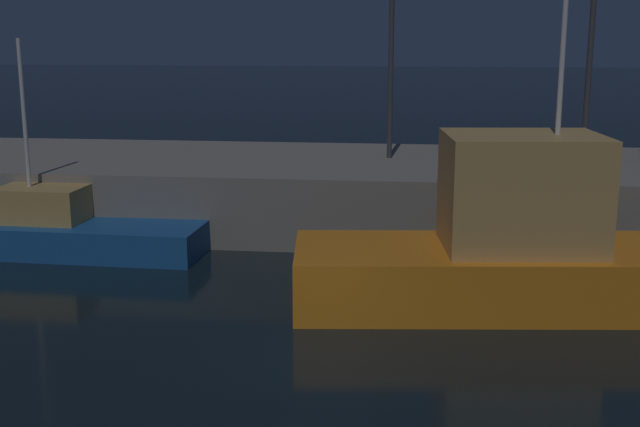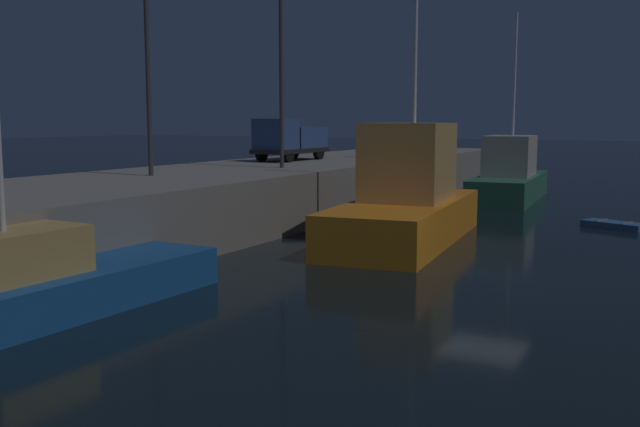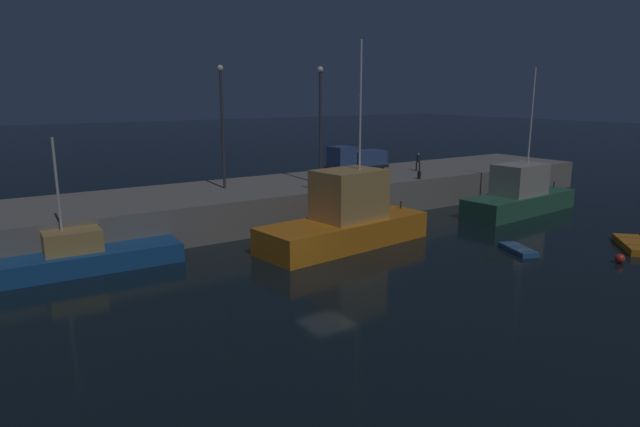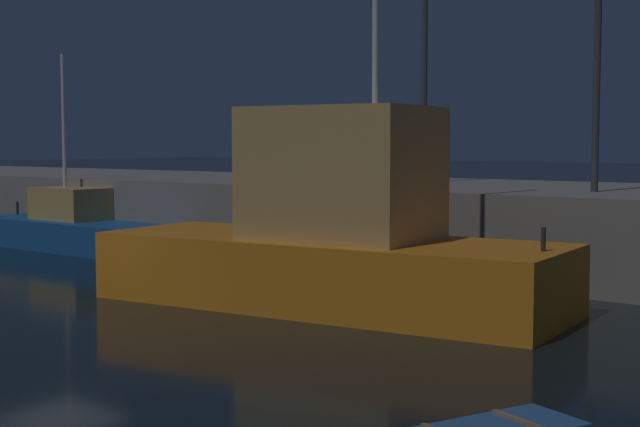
% 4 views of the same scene
% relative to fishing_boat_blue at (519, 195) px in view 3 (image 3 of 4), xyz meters
% --- Properties ---
extents(ground_plane, '(320.00, 320.00, 0.00)m').
position_rel_fishing_boat_blue_xyz_m(ground_plane, '(-21.49, -4.44, -1.41)').
color(ground_plane, black).
extents(pier_quay, '(72.47, 9.29, 2.52)m').
position_rel_fishing_boat_blue_xyz_m(pier_quay, '(-21.49, 9.45, -0.15)').
color(pier_quay, gray).
rests_on(pier_quay, ground).
extents(fishing_boat_blue, '(11.21, 4.13, 11.20)m').
position_rel_fishing_boat_blue_xyz_m(fishing_boat_blue, '(0.00, 0.00, 0.00)').
color(fishing_boat_blue, '#2D6647').
rests_on(fishing_boat_blue, ground).
extents(fishing_boat_white, '(11.66, 5.04, 12.41)m').
position_rel_fishing_boat_blue_xyz_m(fishing_boat_white, '(-16.96, 0.06, 0.24)').
color(fishing_boat_white, orange).
rests_on(fishing_boat_white, ground).
extents(fishing_boat_orange, '(9.68, 3.50, 7.13)m').
position_rel_fishing_boat_blue_xyz_m(fishing_boat_orange, '(-31.43, 4.05, -0.68)').
color(fishing_boat_orange, '#195193').
rests_on(fishing_boat_orange, ground).
extents(dinghy_orange_near, '(1.99, 2.91, 0.32)m').
position_rel_fishing_boat_blue_xyz_m(dinghy_orange_near, '(-9.27, -6.94, -1.27)').
color(dinghy_orange_near, '#2D6099').
rests_on(dinghy_orange_near, ground).
extents(rowboat_white_mid, '(3.95, 3.86, 0.46)m').
position_rel_fishing_boat_blue_xyz_m(rowboat_white_mid, '(-2.72, -10.44, -1.20)').
color(rowboat_white_mid, orange).
rests_on(rowboat_white_mid, ground).
extents(mooring_buoy_near, '(0.53, 0.53, 0.53)m').
position_rel_fishing_boat_blue_xyz_m(mooring_buoy_near, '(-6.45, -11.51, -1.14)').
color(mooring_buoy_near, red).
rests_on(mooring_buoy_near, ground).
extents(lamp_post_west, '(0.44, 0.44, 8.68)m').
position_rel_fishing_boat_blue_xyz_m(lamp_post_west, '(-20.58, 10.01, 6.13)').
color(lamp_post_west, '#38383D').
rests_on(lamp_post_west, pier_quay).
extents(lamp_post_east, '(0.44, 0.44, 8.67)m').
position_rel_fishing_boat_blue_xyz_m(lamp_post_east, '(-13.67, 7.80, 6.13)').
color(lamp_post_east, '#38383D').
rests_on(lamp_post_east, pier_quay).
extents(utility_truck, '(5.40, 2.17, 2.38)m').
position_rel_fishing_boat_blue_xyz_m(utility_truck, '(-8.11, 10.62, 2.33)').
color(utility_truck, black).
rests_on(utility_truck, pier_quay).
extents(dockworker, '(0.39, 0.39, 1.59)m').
position_rel_fishing_boat_blue_xyz_m(dockworker, '(-2.62, 8.76, 2.01)').
color(dockworker, black).
rests_on(dockworker, pier_quay).
extents(bollard_west, '(0.28, 0.28, 0.61)m').
position_rel_fishing_boat_blue_xyz_m(bollard_west, '(-5.74, 5.35, 1.41)').
color(bollard_west, black).
rests_on(bollard_west, pier_quay).
extents(bollard_central, '(0.28, 0.28, 0.50)m').
position_rel_fishing_boat_blue_xyz_m(bollard_central, '(3.83, 5.56, 1.36)').
color(bollard_central, black).
rests_on(bollard_central, pier_quay).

